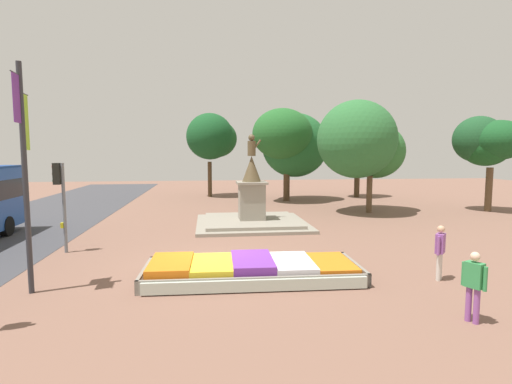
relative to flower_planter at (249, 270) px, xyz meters
The scene contains 12 objects.
ground_plane 1.87m from the flower_planter, 125.03° to the left, with size 81.30×81.30×0.00m, color brown.
flower_planter is the anchor object (origin of this frame).
statue_monument 8.90m from the flower_planter, 83.19° to the left, with size 5.68×5.68×4.70m.
traffic_light_mid_block 8.03m from the flower_planter, 149.45° to the left, with size 0.41×0.29×3.39m.
banner_pole 6.76m from the flower_planter, behind, with size 0.14×1.16×6.10m.
pedestrian_with_handbag 5.69m from the flower_planter, ahead, with size 0.42×0.44×1.64m.
pedestrian_near_planter 5.95m from the flower_planter, 38.81° to the right, with size 0.36×0.52×1.61m.
park_tree_far_left 20.09m from the flower_planter, 74.60° to the left, with size 6.14×5.76×7.06m.
park_tree_behind_statue 23.80m from the flower_planter, 61.39° to the left, with size 3.96×3.57×5.35m.
park_tree_far_right 20.67m from the flower_planter, 35.70° to the left, with size 4.00×3.96×6.09m.
park_tree_street_side 23.30m from the flower_planter, 91.87° to the left, with size 4.30×4.27×7.07m.
park_tree_mid_canopy 15.53m from the flower_planter, 55.92° to the left, with size 5.92×5.59×6.94m.
Camera 1 is at (-0.16, -13.16, 3.79)m, focal length 28.00 mm.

